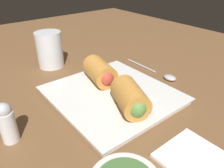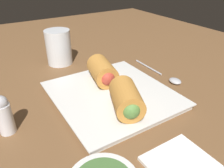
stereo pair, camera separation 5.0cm
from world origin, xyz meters
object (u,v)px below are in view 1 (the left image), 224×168
Objects in this scene: spoon at (164,75)px; drinking_glass at (50,50)px; salt_shaker at (7,123)px; serving_plate at (112,95)px; napkin at (200,163)px.

spoon is 33.92cm from drinking_glass.
serving_plate is at bearing -91.23° from salt_shaker.
spoon is 1.78× the size of drinking_glass.
drinking_glass is (25.75, 3.05, 4.47)cm from serving_plate.
salt_shaker is at bearing 88.62° from spoon.
spoon is 30.01cm from napkin.
spoon is at bearing -91.38° from salt_shaker.
salt_shaker is at bearing 88.77° from serving_plate.
drinking_glass reaches higher than spoon.
spoon reaches higher than napkin.
napkin is 1.52× the size of salt_shaker.
salt_shaker is at bearing 142.13° from drinking_glass.
salt_shaker is (0.98, 40.62, 3.40)cm from spoon.
serving_plate is 2.28× the size of napkin.
napkin is 49.68cm from drinking_glass.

